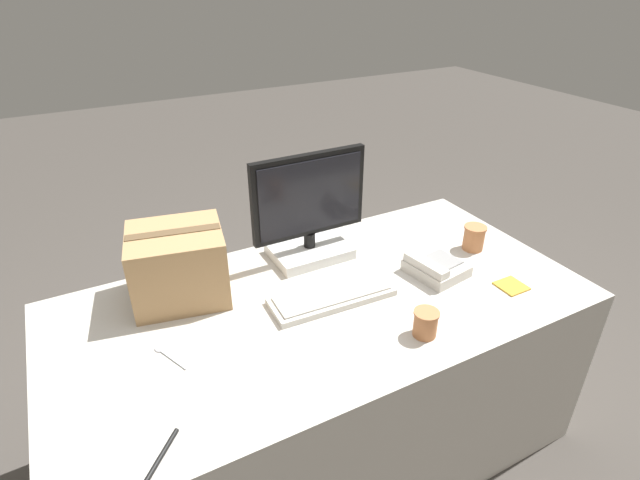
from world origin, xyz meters
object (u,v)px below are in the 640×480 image
Objects in this scene: paper_cup_left at (425,323)px; keyboard at (332,296)px; sticky_note_pad at (511,286)px; monitor at (309,216)px; spoon at (166,354)px; pen_marker at (161,455)px; desk_phone at (435,267)px; cardboard_box at (178,265)px; paper_cup_right at (474,238)px.

keyboard is at bearing 118.83° from paper_cup_left.
paper_cup_left is at bearing -172.20° from sticky_note_pad.
monitor is 4.77× the size of sticky_note_pad.
spoon is at bearing 158.66° from paper_cup_left.
pen_marker is at bearing -175.89° from paper_cup_left.
desk_phone is 1.53× the size of spoon.
desk_phone is 2.48× the size of paper_cup_left.
desk_phone is at bearing 45.58° from paper_cup_left.
keyboard is 0.53m from cardboard_box.
pen_marker is (-1.31, -0.38, -0.04)m from paper_cup_right.
paper_cup_right reaches higher than keyboard.
pen_marker is at bearing -172.27° from desk_phone.
paper_cup_left is 0.73× the size of pen_marker.
desk_phone is 2.16× the size of paper_cup_right.
pen_marker is (-0.09, -0.34, 0.00)m from spoon.
paper_cup_left is at bearing -58.64° from keyboard.
monitor is 4.50× the size of paper_cup_right.
monitor is at bearing -87.03° from spoon.
monitor is at bearing 3.16° from cardboard_box.
desk_phone is at bearing -43.89° from monitor.
sticky_note_pad is at bearing 7.80° from paper_cup_left.
monitor is at bearing -6.31° from pen_marker.
cardboard_box is (-0.44, 0.26, 0.11)m from keyboard.
sticky_note_pad is (-0.06, -0.27, -0.05)m from paper_cup_right.
desk_phone is 0.91m from cardboard_box.
keyboard is 1.24× the size of cardboard_box.
paper_cup_left reaches higher than spoon.
keyboard is 3.63× the size of pen_marker.
spoon is at bearing -114.09° from cardboard_box.
paper_cup_left reaches higher than desk_phone.
paper_cup_right is at bearing -31.98° from pen_marker.
cardboard_box is (-1.10, 0.23, 0.07)m from paper_cup_right.
monitor is at bearing 135.27° from sticky_note_pad.
sticky_note_pad is at bearing -123.71° from spoon.
sticky_note_pad is at bearing -18.90° from keyboard.
paper_cup_left is 0.82m from pen_marker.
pen_marker is at bearing 142.63° from spoon.
cardboard_box is 0.66m from pen_marker.
spoon is at bearing 169.62° from desk_phone.
paper_cup_left is at bearing -146.90° from paper_cup_right.
paper_cup_right is 1.06× the size of sticky_note_pad.
keyboard is 0.66m from paper_cup_right.
monitor reaches higher than desk_phone.
cardboard_box is 1.16m from sticky_note_pad.
monitor is 2.08× the size of desk_phone.
desk_phone is at bearing 133.76° from sticky_note_pad.
cardboard_box reaches higher than paper_cup_right.
keyboard is at bearing 165.82° from desk_phone.
keyboard reaches higher than spoon.
monitor reaches higher than cardboard_box.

